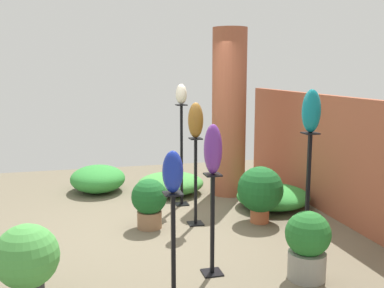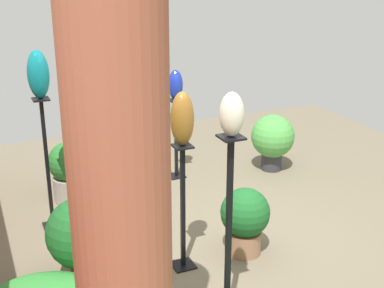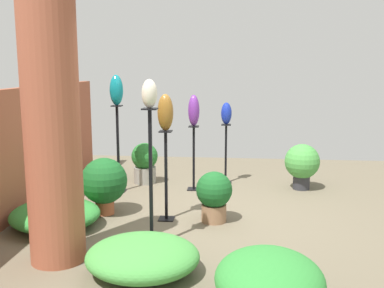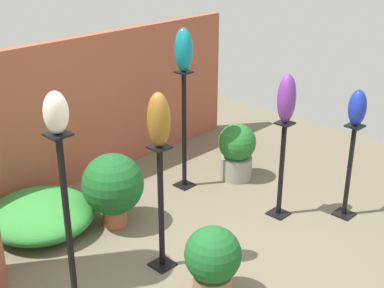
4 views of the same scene
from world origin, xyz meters
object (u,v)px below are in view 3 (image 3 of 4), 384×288
at_px(brick_pillar, 52,130).
at_px(art_vase_violet, 194,110).
at_px(pedestal_teal, 118,152).
at_px(art_vase_teal, 116,90).
at_px(pedestal_cobalt, 226,157).
at_px(pedestal_bronze, 166,180).
at_px(potted_plant_mid_right, 302,163).
at_px(art_vase_ivory, 149,94).
at_px(pedestal_ivory, 151,184).
at_px(potted_plant_front_left, 145,162).
at_px(art_vase_cobalt, 226,113).
at_px(potted_plant_mid_left, 214,194).
at_px(art_vase_bronze, 165,112).
at_px(pedestal_violet, 194,161).
at_px(potted_plant_front_right, 104,182).

relative_size(brick_pillar, art_vase_violet, 5.49).
distance_m(pedestal_teal, art_vase_teal, 0.98).
relative_size(brick_pillar, pedestal_cobalt, 2.67).
distance_m(pedestal_bronze, potted_plant_mid_right, 2.60).
height_order(pedestal_teal, art_vase_ivory, art_vase_ivory).
bearing_deg(pedestal_ivory, brick_pillar, 115.46).
bearing_deg(art_vase_ivory, potted_plant_mid_right, -37.50).
bearing_deg(art_vase_ivory, potted_plant_front_left, 13.12).
relative_size(pedestal_cobalt, pedestal_ivory, 0.66).
bearing_deg(potted_plant_mid_right, brick_pillar, 136.28).
bearing_deg(art_vase_cobalt, art_vase_teal, 112.90).
relative_size(potted_plant_mid_left, potted_plant_front_left, 0.95).
bearing_deg(pedestal_cobalt, potted_plant_mid_right, -102.47).
distance_m(pedestal_cobalt, potted_plant_mid_left, 1.98).
height_order(pedestal_ivory, art_vase_bronze, art_vase_bronze).
xyz_separation_m(pedestal_teal, pedestal_violet, (0.23, -1.18, -0.16)).
bearing_deg(pedestal_ivory, pedestal_cobalt, -14.57).
distance_m(art_vase_violet, potted_plant_front_right, 1.92).
bearing_deg(art_vase_ivory, potted_plant_mid_left, -35.74).
bearing_deg(art_vase_cobalt, brick_pillar, 153.47).
xyz_separation_m(art_vase_bronze, art_vase_violet, (1.48, -0.22, -0.12)).
relative_size(art_vase_bronze, art_vase_violet, 0.94).
xyz_separation_m(art_vase_teal, potted_plant_mid_right, (0.44, -2.94, -1.19)).
distance_m(pedestal_violet, art_vase_bronze, 1.77).
relative_size(pedestal_teal, pedestal_bronze, 1.18).
bearing_deg(potted_plant_front_right, pedestal_teal, 4.87).
height_order(potted_plant_front_right, potted_plant_front_left, potted_plant_front_right).
height_order(potted_plant_mid_left, potted_plant_front_right, potted_plant_front_right).
relative_size(pedestal_bronze, art_vase_cobalt, 3.20).
bearing_deg(art_vase_teal, pedestal_violet, -78.81).
bearing_deg(pedestal_cobalt, brick_pillar, 153.47).
xyz_separation_m(pedestal_bronze, potted_plant_front_left, (1.83, 0.66, -0.17)).
distance_m(pedestal_bronze, potted_plant_front_right, 0.89).
relative_size(pedestal_violet, art_vase_violet, 2.11).
xyz_separation_m(art_vase_violet, potted_plant_mid_left, (-1.50, -0.41, -0.93)).
bearing_deg(art_vase_cobalt, pedestal_violet, 133.47).
relative_size(art_vase_cobalt, art_vase_violet, 0.74).
bearing_deg(brick_pillar, potted_plant_front_right, -2.06).
distance_m(pedestal_ivory, potted_plant_front_right, 1.38).
xyz_separation_m(pedestal_cobalt, potted_plant_front_right, (-1.82, 1.60, -0.02)).
relative_size(pedestal_teal, art_vase_bronze, 2.97).
xyz_separation_m(pedestal_cobalt, pedestal_bronze, (-1.96, 0.72, 0.08)).
height_order(art_vase_ivory, potted_plant_front_right, art_vase_ivory).
height_order(brick_pillar, pedestal_bronze, brick_pillar).
xyz_separation_m(pedestal_cobalt, potted_plant_mid_left, (-1.97, 0.10, -0.10)).
relative_size(pedestal_cobalt, potted_plant_mid_left, 1.55).
xyz_separation_m(pedestal_ivory, potted_plant_front_right, (1.06, 0.85, -0.28)).
bearing_deg(art_vase_teal, pedestal_teal, 0.00).
bearing_deg(art_vase_violet, pedestal_violet, -90.00).
relative_size(pedestal_ivory, art_vase_ivory, 5.09).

